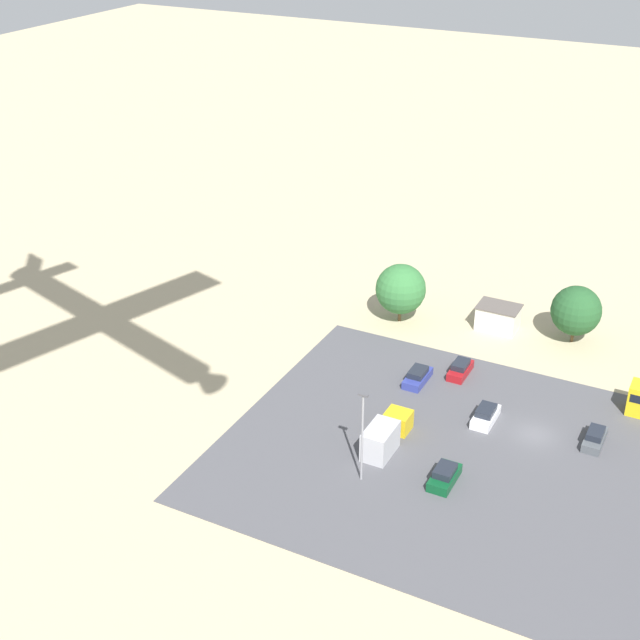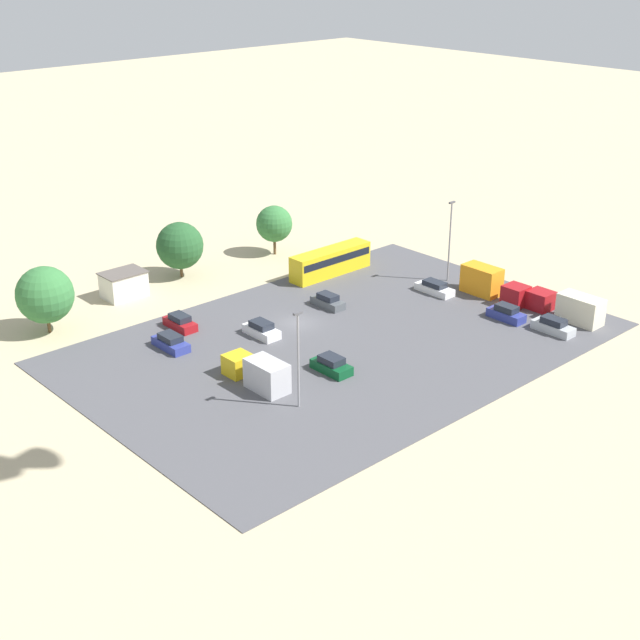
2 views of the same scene
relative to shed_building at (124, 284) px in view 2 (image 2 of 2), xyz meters
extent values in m
plane|color=tan|center=(-9.67, 19.25, -1.52)|extent=(400.00, 400.00, 0.00)
cube|color=#4C4C51|center=(-9.67, 26.00, -1.48)|extent=(53.55, 36.17, 0.08)
cube|color=silver|center=(0.00, 0.00, -0.07)|extent=(4.65, 3.30, 2.90)
cube|color=#59514C|center=(0.00, 0.00, 1.44)|extent=(4.89, 3.54, 0.12)
cube|color=gold|center=(-22.42, 10.67, 0.16)|extent=(11.27, 2.49, 3.19)
cube|color=black|center=(-22.42, 10.67, 0.73)|extent=(10.82, 2.53, 0.89)
cube|color=#ADB2B7|center=(-27.78, 39.04, -0.97)|extent=(1.71, 4.51, 0.93)
cube|color=#1E232D|center=(-27.78, 39.04, -0.16)|extent=(1.44, 2.52, 0.68)
cube|color=navy|center=(3.94, 15.41, -1.00)|extent=(1.88, 4.38, 0.88)
cube|color=#1E232D|center=(3.94, 15.41, -0.23)|extent=(1.58, 2.45, 0.65)
cube|color=silver|center=(-4.73, 19.16, -0.98)|extent=(1.89, 4.23, 0.91)
cube|color=#1E232D|center=(-4.73, 19.16, -0.20)|extent=(1.58, 2.37, 0.67)
cube|color=#0C4723|center=(-4.44, 30.08, -0.97)|extent=(1.93, 4.13, 0.93)
cube|color=#1E232D|center=(-4.44, 30.08, -0.17)|extent=(1.62, 2.31, 0.68)
cube|color=maroon|center=(0.42, 11.88, -0.99)|extent=(1.73, 4.14, 0.89)
cube|color=#1E232D|center=(0.42, 11.88, -0.22)|extent=(1.45, 2.32, 0.65)
cube|color=silver|center=(-27.08, 23.38, -1.03)|extent=(1.78, 4.77, 0.82)
cube|color=#1E232D|center=(-27.08, 23.38, -0.31)|extent=(1.50, 2.67, 0.60)
cube|color=#4C5156|center=(-15.12, 18.07, -1.00)|extent=(1.70, 4.13, 0.87)
cube|color=#1E232D|center=(-15.12, 18.07, -0.24)|extent=(1.43, 2.31, 0.64)
cube|color=navy|center=(-26.91, 33.68, -0.96)|extent=(1.71, 4.17, 0.95)
cube|color=#1E232D|center=(-26.91, 33.68, -0.14)|extent=(1.43, 2.33, 0.70)
cube|color=maroon|center=(-30.96, 31.89, -0.29)|extent=(2.42, 2.54, 2.28)
cube|color=orange|center=(-30.96, 27.08, 0.20)|extent=(2.42, 4.52, 3.26)
cube|color=maroon|center=(-32.10, 34.41, -0.40)|extent=(2.37, 2.66, 2.08)
cube|color=beige|center=(-32.10, 39.44, 0.05)|extent=(2.37, 4.73, 2.97)
cube|color=gold|center=(2.40, 24.51, -0.44)|extent=(2.41, 2.28, 2.00)
cube|color=#B2B2B7|center=(2.40, 28.82, -0.01)|extent=(2.41, 4.06, 2.85)
cylinder|color=brown|center=(-22.22, 0.26, -0.34)|extent=(0.36, 0.36, 2.36)
sphere|color=#337038|center=(-22.22, 0.26, 2.60)|extent=(4.69, 4.69, 4.69)
cylinder|color=brown|center=(-8.55, -1.01, -0.60)|extent=(0.36, 0.36, 1.83)
sphere|color=#235128|center=(-8.55, -1.01, 2.46)|extent=(5.70, 5.70, 5.70)
cylinder|color=brown|center=(11.04, 3.37, -0.52)|extent=(0.36, 0.36, 1.99)
sphere|color=#337038|center=(11.04, 3.37, 2.71)|extent=(5.97, 5.97, 5.97)
cylinder|color=gray|center=(-31.28, 21.80, 3.31)|extent=(0.20, 0.20, 9.50)
cube|color=#4C4C51|center=(-31.28, 21.80, 8.24)|extent=(0.90, 0.28, 0.20)
cylinder|color=gray|center=(2.33, 33.11, 2.95)|extent=(0.20, 0.20, 8.78)
cube|color=#4C4C51|center=(2.33, 33.11, 7.52)|extent=(0.90, 0.28, 0.20)
camera|label=1|loc=(-23.52, 91.58, 48.67)|focal=50.00mm
camera|label=2|loc=(47.42, 85.30, 36.98)|focal=50.00mm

